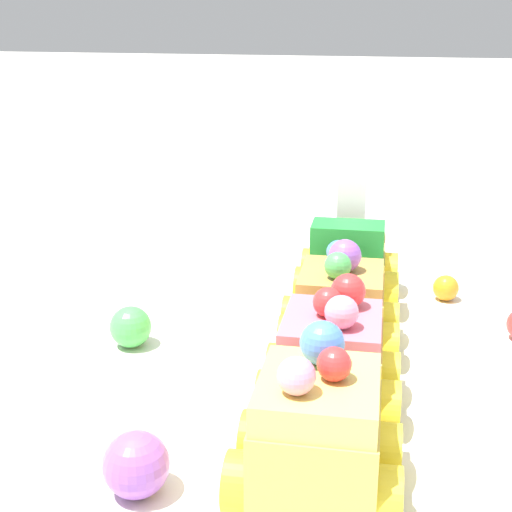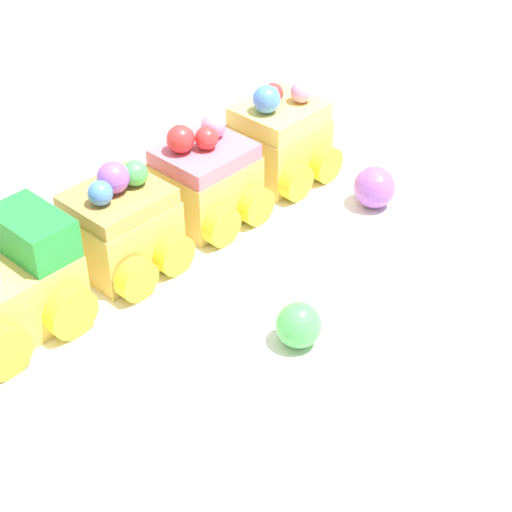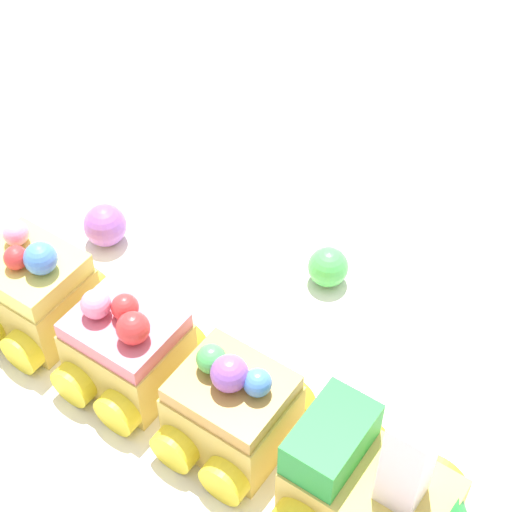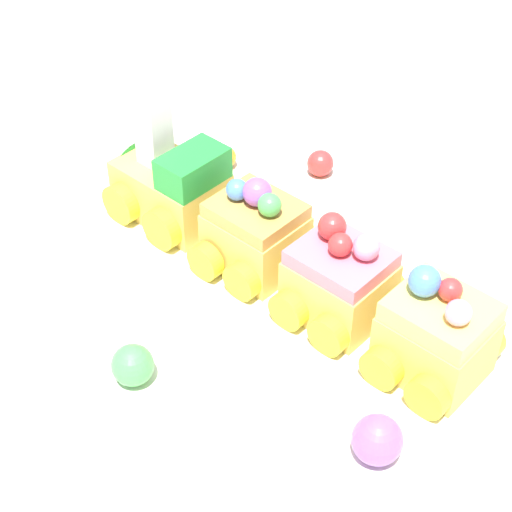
{
  "view_description": "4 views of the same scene",
  "coord_description": "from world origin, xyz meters",
  "px_view_note": "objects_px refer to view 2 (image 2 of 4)",
  "views": [
    {
      "loc": [
        -0.4,
        -0.13,
        0.22
      ],
      "look_at": [
        0.05,
        0.03,
        0.06
      ],
      "focal_mm": 50.0,
      "sensor_mm": 36.0,
      "label": 1
    },
    {
      "loc": [
        0.23,
        0.38,
        0.36
      ],
      "look_at": [
        -0.04,
        0.03,
        0.03
      ],
      "focal_mm": 60.0,
      "sensor_mm": 36.0,
      "label": 2
    },
    {
      "loc": [
        0.22,
        -0.22,
        0.45
      ],
      "look_at": [
        -0.03,
        0.04,
        0.07
      ],
      "focal_mm": 60.0,
      "sensor_mm": 36.0,
      "label": 3
    },
    {
      "loc": [
        -0.36,
        0.26,
        0.43
      ],
      "look_at": [
        0.01,
        -0.03,
        0.03
      ],
      "focal_mm": 60.0,
      "sensor_mm": 36.0,
      "label": 4
    }
  ],
  "objects_px": {
    "cake_car_strawberry": "(205,181)",
    "gumball_purple": "(375,187)",
    "cake_car_caramel": "(121,227)",
    "cake_car_lemon": "(279,140)",
    "gumball_green": "(299,325)"
  },
  "relations": [
    {
      "from": "cake_car_lemon",
      "to": "gumball_green",
      "type": "relative_size",
      "value": 3.05
    },
    {
      "from": "cake_car_caramel",
      "to": "gumball_purple",
      "type": "bearing_deg",
      "value": 154.66
    },
    {
      "from": "cake_car_strawberry",
      "to": "gumball_green",
      "type": "bearing_deg",
      "value": 67.08
    },
    {
      "from": "cake_car_strawberry",
      "to": "gumball_purple",
      "type": "xyz_separation_m",
      "value": [
        -0.1,
        0.07,
        -0.01
      ]
    },
    {
      "from": "gumball_green",
      "to": "gumball_purple",
      "type": "bearing_deg",
      "value": -150.2
    },
    {
      "from": "cake_car_strawberry",
      "to": "gumball_green",
      "type": "relative_size",
      "value": 3.05
    },
    {
      "from": "gumball_purple",
      "to": "gumball_green",
      "type": "height_order",
      "value": "gumball_purple"
    },
    {
      "from": "cake_car_strawberry",
      "to": "gumball_purple",
      "type": "bearing_deg",
      "value": 138.88
    },
    {
      "from": "cake_car_lemon",
      "to": "gumball_purple",
      "type": "xyz_separation_m",
      "value": [
        -0.03,
        0.08,
        -0.01
      ]
    },
    {
      "from": "cake_car_strawberry",
      "to": "gumball_purple",
      "type": "distance_m",
      "value": 0.12
    },
    {
      "from": "cake_car_caramel",
      "to": "cake_car_strawberry",
      "type": "height_order",
      "value": "same"
    },
    {
      "from": "gumball_purple",
      "to": "gumball_green",
      "type": "bearing_deg",
      "value": 29.8
    },
    {
      "from": "cake_car_strawberry",
      "to": "cake_car_lemon",
      "type": "bearing_deg",
      "value": 179.74
    },
    {
      "from": "cake_car_lemon",
      "to": "gumball_purple",
      "type": "relative_size",
      "value": 2.75
    },
    {
      "from": "cake_car_strawberry",
      "to": "gumball_purple",
      "type": "height_order",
      "value": "cake_car_strawberry"
    }
  ]
}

